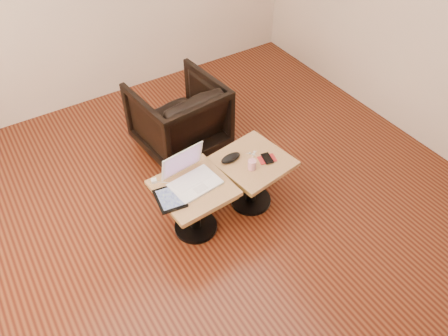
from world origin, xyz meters
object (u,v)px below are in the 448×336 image
side_table_right (252,171)px  laptop (191,177)px  side_table_left (194,197)px  striped_cup (252,165)px  armchair (179,117)px

side_table_right → laptop: laptop is taller
side_table_left → striped_cup: bearing=-12.6°
striped_cup → armchair: 1.06m
striped_cup → armchair: bearing=94.7°
side_table_left → laptop: (0.01, 0.05, 0.17)m
armchair → side_table_left: bearing=62.6°
side_table_left → striped_cup: striped_cup is taller
side_table_left → striped_cup: 0.50m
laptop → armchair: bearing=60.9°
side_table_left → side_table_right: 0.54m
side_table_left → armchair: (0.38, 0.97, -0.01)m
laptop → striped_cup: size_ratio=4.77×
striped_cup → armchair: armchair is taller
side_table_left → laptop: 0.18m
laptop → armchair: (0.37, 0.91, -0.18)m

